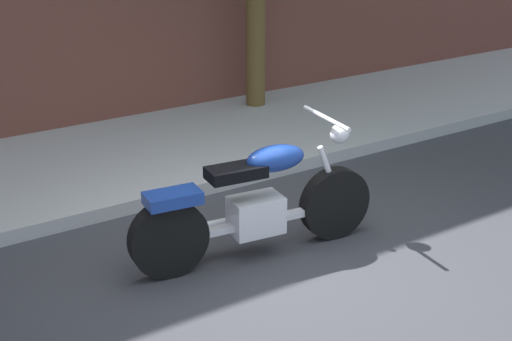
{
  "coord_description": "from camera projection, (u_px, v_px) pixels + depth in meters",
  "views": [
    {
      "loc": [
        -3.07,
        -4.42,
        2.99
      ],
      "look_at": [
        -0.06,
        0.21,
        0.78
      ],
      "focal_mm": 51.04,
      "sensor_mm": 36.0,
      "label": 1
    }
  ],
  "objects": [
    {
      "name": "motorcycle",
      "position": [
        256.0,
        205.0,
        6.06
      ],
      "size": [
        2.21,
        0.71,
        1.15
      ],
      "color": "black",
      "rests_on": "ground"
    },
    {
      "name": "ground_plane",
      "position": [
        275.0,
        263.0,
        6.1
      ],
      "size": [
        60.0,
        60.0,
        0.0
      ],
      "primitive_type": "plane",
      "color": "#38383D"
    },
    {
      "name": "sidewalk",
      "position": [
        136.0,
        156.0,
        8.24
      ],
      "size": [
        22.07,
        2.51,
        0.14
      ],
      "primitive_type": "cube",
      "color": "#AEAEAE",
      "rests_on": "ground"
    }
  ]
}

